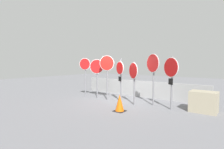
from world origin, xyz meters
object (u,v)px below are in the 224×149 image
(stop_sign_2, at_px, (107,68))
(stop_sign_3, at_px, (120,73))
(stop_sign_5, at_px, (153,68))
(stop_sign_6, at_px, (171,73))
(stop_sign_0, at_px, (85,69))
(storage_crate, at_px, (204,102))
(stop_sign_1, at_px, (97,70))
(stop_sign_4, at_px, (134,75))
(traffic_cone_0, at_px, (120,103))

(stop_sign_2, distance_m, stop_sign_3, 0.90)
(stop_sign_5, relative_size, stop_sign_6, 1.07)
(stop_sign_0, xyz_separation_m, storage_crate, (6.53, 0.76, -1.28))
(stop_sign_1, distance_m, stop_sign_4, 2.69)
(stop_sign_5, relative_size, storage_crate, 2.40)
(stop_sign_1, xyz_separation_m, stop_sign_3, (1.78, -0.09, -0.09))
(stop_sign_1, relative_size, traffic_cone_0, 3.17)
(stop_sign_2, relative_size, traffic_cone_0, 3.44)
(stop_sign_2, bearing_deg, stop_sign_5, -11.20)
(stop_sign_3, xyz_separation_m, traffic_cone_0, (1.03, -1.49, -1.23))
(stop_sign_4, relative_size, storage_crate, 2.04)
(stop_sign_0, relative_size, stop_sign_1, 1.03)
(stop_sign_4, distance_m, storage_crate, 3.33)
(stop_sign_2, bearing_deg, storage_crate, -13.00)
(stop_sign_4, bearing_deg, stop_sign_5, 62.48)
(stop_sign_1, bearing_deg, stop_sign_0, 167.06)
(stop_sign_1, bearing_deg, traffic_cone_0, -58.36)
(stop_sign_3, relative_size, stop_sign_4, 1.08)
(stop_sign_0, xyz_separation_m, stop_sign_6, (5.27, 0.26, -0.06))
(stop_sign_4, relative_size, traffic_cone_0, 2.96)
(stop_sign_6, bearing_deg, stop_sign_0, -148.57)
(stop_sign_1, xyz_separation_m, stop_sign_4, (2.68, -0.20, -0.16))
(stop_sign_3, height_order, stop_sign_5, stop_sign_5)
(stop_sign_3, relative_size, storage_crate, 2.20)
(stop_sign_6, distance_m, traffic_cone_0, 2.67)
(stop_sign_2, bearing_deg, stop_sign_0, 161.56)
(stop_sign_1, distance_m, stop_sign_5, 3.50)
(stop_sign_3, relative_size, traffic_cone_0, 3.20)
(stop_sign_5, bearing_deg, traffic_cone_0, -82.68)
(stop_sign_4, distance_m, stop_sign_5, 1.00)
(stop_sign_3, bearing_deg, traffic_cone_0, -31.92)
(stop_sign_0, distance_m, storage_crate, 6.70)
(stop_sign_2, xyz_separation_m, stop_sign_4, (1.77, -0.05, -0.30))
(stop_sign_2, xyz_separation_m, traffic_cone_0, (1.90, -1.43, -1.46))
(traffic_cone_0, xyz_separation_m, storage_crate, (2.93, 2.12, 0.08))
(traffic_cone_0, relative_size, storage_crate, 0.69)
(stop_sign_1, bearing_deg, stop_sign_2, -38.21)
(stop_sign_1, xyz_separation_m, storage_crate, (5.74, 0.53, -1.23))
(stop_sign_0, distance_m, stop_sign_4, 3.47)
(stop_sign_3, distance_m, stop_sign_4, 0.91)
(stop_sign_3, distance_m, storage_crate, 4.17)
(stop_sign_0, bearing_deg, stop_sign_5, -13.81)
(stop_sign_4, bearing_deg, traffic_cone_0, -54.02)
(storage_crate, bearing_deg, stop_sign_6, -158.43)
(stop_sign_4, xyz_separation_m, stop_sign_6, (1.80, 0.24, 0.14))
(stop_sign_2, height_order, storage_crate, stop_sign_2)
(stop_sign_3, xyz_separation_m, stop_sign_4, (0.90, -0.11, -0.07))
(stop_sign_1, bearing_deg, stop_sign_4, -33.22)
(stop_sign_5, distance_m, stop_sign_6, 1.05)
(stop_sign_5, bearing_deg, storage_crate, 33.10)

